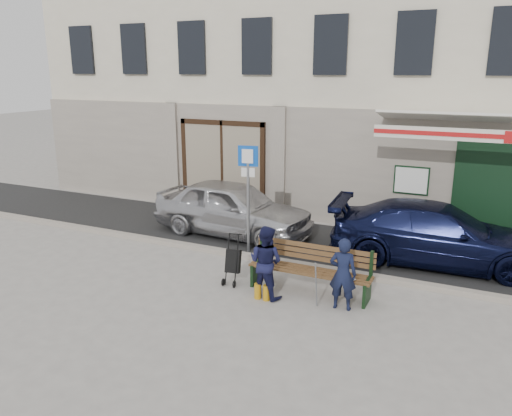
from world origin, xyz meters
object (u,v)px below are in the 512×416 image
Objects in this scene: parking_sign at (248,183)px; man at (343,274)px; car_silver at (233,208)px; car_navy at (437,234)px; stroller at (233,262)px; woman at (266,262)px; bench at (308,270)px.

parking_sign is 3.57m from man.
car_silver is 5.03m from car_navy.
parking_sign reaches higher than stroller.
parking_sign is at bearing -39.29° from man.
car_navy is at bearing -84.16° from car_silver.
woman is at bearing -138.87° from car_silver.
car_silver is 1.65m from parking_sign.
woman reaches higher than car_navy.
man is (-1.30, -3.05, -0.00)m from car_navy.
parking_sign is (-4.11, -1.10, 1.01)m from car_navy.
parking_sign is at bearing -48.06° from woman.
parking_sign reaches higher than woman.
car_silver is at bearing 108.27° from stroller.
parking_sign is 1.88× the size of man.
parking_sign is at bearing -132.33° from car_silver.
bench is 2.37× the size of stroller.
car_navy is 1.93× the size of bench.
stroller is (-3.60, -2.88, -0.22)m from car_navy.
car_silver is 3.87m from bench.
parking_sign is 2.82m from bench.
car_navy is at bearing -117.51° from man.
stroller is at bearing 124.30° from car_navy.
car_navy is at bearing -122.17° from woman.
man is at bearing -13.49° from stroller.
car_navy reaches higher than stroller.
car_navy is at bearing 5.48° from parking_sign.
woman reaches higher than stroller.
bench is (2.93, -2.52, -0.26)m from car_silver.
woman reaches higher than bench.
car_navy is 1.83× the size of parking_sign.
woman is at bearing 134.76° from car_navy.
car_silver is 1.67× the size of parking_sign.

